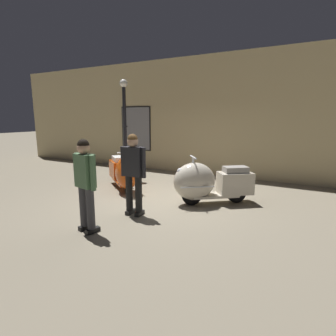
% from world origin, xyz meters
% --- Properties ---
extents(ground_plane, '(60.00, 60.00, 0.00)m').
position_xyz_m(ground_plane, '(0.00, 0.00, 0.00)').
color(ground_plane, gray).
extents(showroom_back_wall, '(18.00, 0.24, 3.97)m').
position_xyz_m(showroom_back_wall, '(-0.02, 3.54, 1.98)').
color(showroom_back_wall, '#CCB784').
rests_on(showroom_back_wall, ground).
extents(scooter_0, '(1.71, 1.53, 1.10)m').
position_xyz_m(scooter_0, '(-1.27, 0.47, 0.50)').
color(scooter_0, black).
rests_on(scooter_0, ground).
extents(scooter_1, '(1.77, 1.52, 1.12)m').
position_xyz_m(scooter_1, '(1.12, 0.41, 0.51)').
color(scooter_1, black).
rests_on(scooter_1, ground).
extents(lamppost, '(0.28, 0.28, 3.13)m').
position_xyz_m(lamppost, '(-2.21, 1.79, 1.58)').
color(lamppost, black).
rests_on(lamppost, ground).
extents(visitor_0, '(0.56, 0.29, 1.65)m').
position_xyz_m(visitor_0, '(0.06, -0.94, 0.96)').
color(visitor_0, black).
rests_on(visitor_0, ground).
extents(visitor_1, '(0.54, 0.32, 1.62)m').
position_xyz_m(visitor_1, '(-0.19, -1.99, 0.94)').
color(visitor_1, black).
rests_on(visitor_1, ground).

